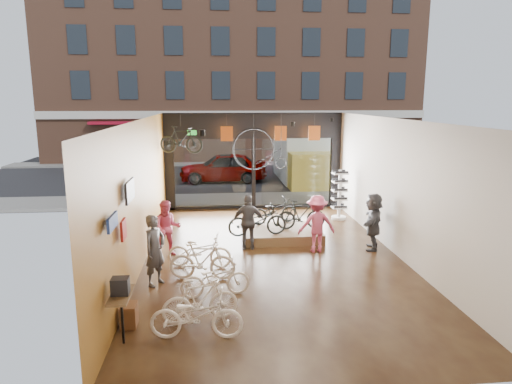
{
  "coord_description": "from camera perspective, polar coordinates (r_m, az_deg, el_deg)",
  "views": [
    {
      "loc": [
        -1.6,
        -11.96,
        4.33
      ],
      "look_at": [
        -0.34,
        1.4,
        1.58
      ],
      "focal_mm": 32.0,
      "sensor_mm": 36.0,
      "label": 1
    }
  ],
  "objects": [
    {
      "name": "display_bike_right",
      "position": [
        14.98,
        2.25,
        -2.38
      ],
      "size": [
        1.7,
        1.0,
        0.84
      ],
      "primitive_type": "imported",
      "rotation": [
        0.0,
        0.0,
        1.87
      ],
      "color": "black",
      "rests_on": "display_platform"
    },
    {
      "name": "exit_sign",
      "position": [
        17.91,
        -8.01,
        7.36
      ],
      "size": [
        0.35,
        0.06,
        0.18
      ],
      "primitive_type": "cube",
      "color": "#198C26",
      "rests_on": "storefront"
    },
    {
      "name": "box_truck",
      "position": [
        23.62,
        6.02,
        4.2
      ],
      "size": [
        2.25,
        6.75,
        2.66
      ],
      "primitive_type": null,
      "color": "silver",
      "rests_on": "street_road"
    },
    {
      "name": "hung_bike",
      "position": [
        16.26,
        -9.35,
        6.46
      ],
      "size": [
        1.64,
        0.88,
        0.95
      ],
      "primitive_type": "imported",
      "rotation": [
        0.0,
        0.0,
        1.28
      ],
      "color": "black",
      "rests_on": "ceiling"
    },
    {
      "name": "wall_merch",
      "position": [
        9.16,
        -16.46,
        -8.23
      ],
      "size": [
        0.4,
        2.4,
        2.6
      ],
      "primitive_type": null,
      "color": "navy",
      "rests_on": "wall_left"
    },
    {
      "name": "street_road",
      "position": [
        27.36,
        -1.97,
        2.43
      ],
      "size": [
        30.0,
        18.0,
        0.02
      ],
      "primitive_type": "cube",
      "color": "black",
      "rests_on": "ground"
    },
    {
      "name": "floor_bike_0",
      "position": [
        8.69,
        -7.46,
        -15.05
      ],
      "size": [
        1.75,
        0.73,
        0.9
      ],
      "primitive_type": "imported",
      "rotation": [
        0.0,
        0.0,
        1.49
      ],
      "color": "beige",
      "rests_on": "ground_plane"
    },
    {
      "name": "customer_0",
      "position": [
        11.02,
        -12.52,
        -7.12
      ],
      "size": [
        0.69,
        0.74,
        1.7
      ],
      "primitive_type": "imported",
      "rotation": [
        0.0,
        0.0,
        0.96
      ],
      "color": "#3F3F44",
      "rests_on": "ground_plane"
    },
    {
      "name": "floor_bike_1",
      "position": [
        9.26,
        -6.99,
        -13.26
      ],
      "size": [
        1.57,
        0.73,
        0.91
      ],
      "primitive_type": "imported",
      "rotation": [
        0.0,
        0.0,
        1.78
      ],
      "color": "beige",
      "rests_on": "ground_plane"
    },
    {
      "name": "sunglasses_rack",
      "position": [
        16.85,
        10.39,
        -0.33
      ],
      "size": [
        0.55,
        0.45,
        1.82
      ],
      "primitive_type": null,
      "rotation": [
        0.0,
        0.0,
        0.02
      ],
      "color": "white",
      "rests_on": "ground_plane"
    },
    {
      "name": "customer_2",
      "position": [
        13.26,
        -0.94,
        -3.77
      ],
      "size": [
        1.0,
        0.49,
        1.64
      ],
      "primitive_type": "imported",
      "rotation": [
        0.0,
        0.0,
        3.04
      ],
      "color": "#3F3F44",
      "rests_on": "ground_plane"
    },
    {
      "name": "wall_back",
      "position": [
        6.61,
        9.11,
        -10.12
      ],
      "size": [
        7.0,
        0.04,
        3.8
      ],
      "primitive_type": "cube",
      "color": "beige",
      "rests_on": "ground"
    },
    {
      "name": "sidewalk_near",
      "position": [
        19.7,
        -0.61,
        -0.96
      ],
      "size": [
        30.0,
        2.4,
        0.12
      ],
      "primitive_type": "cube",
      "color": "slate",
      "rests_on": "ground"
    },
    {
      "name": "display_bike_mid",
      "position": [
        14.37,
        5.66,
        -2.84
      ],
      "size": [
        1.57,
        0.5,
        0.93
      ],
      "primitive_type": "imported",
      "rotation": [
        0.0,
        0.0,
        1.61
      ],
      "color": "black",
      "rests_on": "display_platform"
    },
    {
      "name": "ceiling",
      "position": [
        12.08,
        2.24,
        9.14
      ],
      "size": [
        7.0,
        12.0,
        0.04
      ],
      "primitive_type": "cube",
      "color": "black",
      "rests_on": "ground"
    },
    {
      "name": "display_bike_left",
      "position": [
        13.65,
        0.16,
        -3.57
      ],
      "size": [
        1.82,
        0.8,
        0.93
      ],
      "primitive_type": "imported",
      "rotation": [
        0.0,
        0.0,
        1.68
      ],
      "color": "black",
      "rests_on": "display_platform"
    },
    {
      "name": "wall_right",
      "position": [
        13.24,
        17.46,
        0.45
      ],
      "size": [
        0.04,
        12.0,
        3.8
      ],
      "primitive_type": "cube",
      "color": "beige",
      "rests_on": "ground"
    },
    {
      "name": "wall_left",
      "position": [
        12.36,
        -14.23,
        -0.13
      ],
      "size": [
        0.04,
        12.0,
        3.8
      ],
      "primitive_type": "cube",
      "color": "#9A5A1D",
      "rests_on": "ground"
    },
    {
      "name": "street_car",
      "position": [
        24.23,
        -4.15,
        3.1
      ],
      "size": [
        4.57,
        1.84,
        1.56
      ],
      "primitive_type": "imported",
      "rotation": [
        0.0,
        0.0,
        -1.57
      ],
      "color": "gray",
      "rests_on": "street_road"
    },
    {
      "name": "jersey_left",
      "position": [
        17.22,
        -3.67,
        7.28
      ],
      "size": [
        0.45,
        0.03,
        0.55
      ],
      "primitive_type": "cube",
      "color": "#CC5919",
      "rests_on": "ceiling"
    },
    {
      "name": "customer_5",
      "position": [
        13.7,
        14.44,
        -3.58
      ],
      "size": [
        1.04,
        1.62,
        1.67
      ],
      "primitive_type": "imported",
      "rotation": [
        0.0,
        0.0,
        4.33
      ],
      "color": "#3F3F44",
      "rests_on": "ground_plane"
    },
    {
      "name": "sidewalk_far",
      "position": [
        31.3,
        -2.42,
        3.71
      ],
      "size": [
        30.0,
        2.0,
        0.12
      ],
      "primitive_type": "cube",
      "color": "slate",
      "rests_on": "ground"
    },
    {
      "name": "opposite_building",
      "position": [
        33.61,
        -2.75,
        16.11
      ],
      "size": [
        26.0,
        5.0,
        14.0
      ],
      "primitive_type": "cube",
      "color": "brown",
      "rests_on": "ground"
    },
    {
      "name": "display_platform",
      "position": [
        14.5,
        3.22,
        -5.2
      ],
      "size": [
        2.4,
        1.8,
        0.3
      ],
      "primitive_type": "cube",
      "color": "brown",
      "rests_on": "ground_plane"
    },
    {
      "name": "ground_plane",
      "position": [
        12.83,
        2.11,
        -8.26
      ],
      "size": [
        7.0,
        12.0,
        0.04
      ],
      "primitive_type": "cube",
      "color": "black",
      "rests_on": "ground"
    },
    {
      "name": "jersey_right",
      "position": [
        17.64,
        7.3,
        7.31
      ],
      "size": [
        0.45,
        0.03,
        0.55
      ],
      "primitive_type": "cube",
      "color": "#CC5919",
      "rests_on": "ceiling"
    },
    {
      "name": "customer_3",
      "position": [
        13.17,
        7.6,
        -3.96
      ],
      "size": [
        1.09,
        0.64,
        1.66
      ],
      "primitive_type": "imported",
      "rotation": [
        0.0,
        0.0,
        3.17
      ],
      "color": "#CC4C72",
      "rests_on": "ground_plane"
    },
    {
      "name": "jersey_mid",
      "position": [
        17.4,
        3.1,
        7.33
      ],
      "size": [
        0.45,
        0.03,
        0.55
      ],
      "primitive_type": "cube",
      "color": "#CC5919",
      "rests_on": "ceiling"
    },
    {
      "name": "floor_bike_4",
      "position": [
        12.05,
        -7.07,
        -7.34
      ],
      "size": [
        1.76,
        0.89,
        0.88
      ],
      "primitive_type": "imported",
      "rotation": [
        0.0,
        0.0,
        1.38
      ],
      "color": "beige",
      "rests_on": "ground_plane"
    },
    {
      "name": "floor_bike_2",
      "position": [
        10.34,
        -5.11,
        -10.77
      ],
      "size": [
        1.62,
        0.78,
        0.82
      ],
      "primitive_type": "imported",
      "rotation": [
        0.0,
        0.0,
        1.73
      ],
      "color": "beige",
      "rests_on": "ground_plane"
    },
    {
      "name": "penny_farthing",
      "position": [
        16.56,
        0.79,
        5.22
      ],
      "size": [
        1.89,
        0.06,
        1.51
      ],
      "primitive_type": null,
      "color": "black",
      "rests_on": "ceiling"
    },
    {
      "name": "storefront",
      "position": [
        18.2,
        -0.3,
        3.89
      ],
      "size": [
        7.0,
        0.26,
        3.8
      ],
      "primitive_type": null,
      "color": "black",
      "rests_on": "ground"
    },
    {
      "name": "floor_bike_3",
      "position": [
        11.25,
        -6.74,
        -8.5
      ],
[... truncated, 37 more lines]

